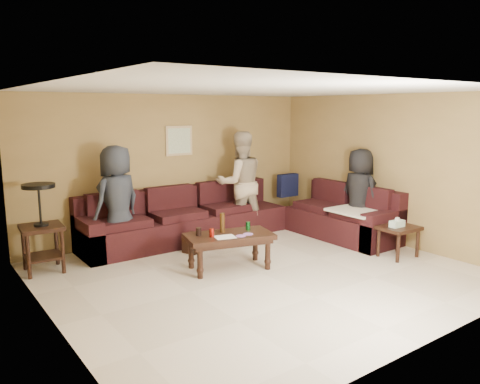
{
  "coord_description": "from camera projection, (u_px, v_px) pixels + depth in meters",
  "views": [
    {
      "loc": [
        -3.88,
        -4.85,
        2.25
      ],
      "look_at": [
        0.25,
        0.85,
        1.0
      ],
      "focal_mm": 35.0,
      "sensor_mm": 36.0,
      "label": 1
    }
  ],
  "objects": [
    {
      "name": "side_table_right",
      "position": [
        398.0,
        231.0,
        7.16
      ],
      "size": [
        0.6,
        0.5,
        0.63
      ],
      "rotation": [
        0.0,
        0.0,
        -0.03
      ],
      "color": "black",
      "rests_on": "ground"
    },
    {
      "name": "person_left",
      "position": [
        117.0,
        201.0,
        7.16
      ],
      "size": [
        0.98,
        0.81,
        1.72
      ],
      "primitive_type": "imported",
      "rotation": [
        0.0,
        0.0,
        3.51
      ],
      "color": "#272C37",
      "rests_on": "ground"
    },
    {
      "name": "coffee_table",
      "position": [
        229.0,
        239.0,
        6.62
      ],
      "size": [
        1.34,
        0.9,
        0.79
      ],
      "rotation": [
        0.0,
        0.0,
        -0.25
      ],
      "color": "black",
      "rests_on": "ground"
    },
    {
      "name": "room",
      "position": [
        262.0,
        154.0,
        6.21
      ],
      "size": [
        5.6,
        5.5,
        2.5
      ],
      "color": "beige",
      "rests_on": "ground"
    },
    {
      "name": "sectional_sofa",
      "position": [
        244.0,
        221.0,
        8.12
      ],
      "size": [
        4.65,
        2.9,
        0.97
      ],
      "color": "black",
      "rests_on": "ground"
    },
    {
      "name": "end_table_left",
      "position": [
        41.0,
        226.0,
        6.47
      ],
      "size": [
        0.59,
        0.59,
        1.25
      ],
      "rotation": [
        0.0,
        0.0,
        -0.08
      ],
      "color": "black",
      "rests_on": "ground"
    },
    {
      "name": "person_middle",
      "position": [
        240.0,
        183.0,
        8.46
      ],
      "size": [
        1.06,
        0.92,
        1.86
      ],
      "primitive_type": "imported",
      "rotation": [
        0.0,
        0.0,
        2.87
      ],
      "color": "tan",
      "rests_on": "ground"
    },
    {
      "name": "waste_bin",
      "position": [
        193.0,
        243.0,
        7.43
      ],
      "size": [
        0.33,
        0.33,
        0.3
      ],
      "primitive_type": "cube",
      "rotation": [
        0.0,
        0.0,
        0.37
      ],
      "color": "black",
      "rests_on": "ground"
    },
    {
      "name": "person_right",
      "position": [
        359.0,
        195.0,
        8.06
      ],
      "size": [
        0.52,
        0.79,
        1.59
      ],
      "primitive_type": "imported",
      "rotation": [
        0.0,
        0.0,
        1.55
      ],
      "color": "black",
      "rests_on": "ground"
    },
    {
      "name": "wall_art",
      "position": [
        179.0,
        141.0,
        8.23
      ],
      "size": [
        0.52,
        0.04,
        0.52
      ],
      "color": "tan",
      "rests_on": "ground"
    }
  ]
}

